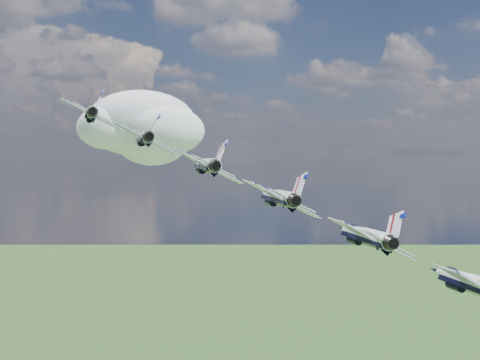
{
  "coord_description": "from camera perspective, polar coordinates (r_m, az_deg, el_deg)",
  "views": [
    {
      "loc": [
        -5.11,
        -69.09,
        152.55
      ],
      "look_at": [
        7.97,
        5.94,
        149.14
      ],
      "focal_mm": 45.0,
      "sensor_mm": 36.0,
      "label": 1
    }
  ],
  "objects": [
    {
      "name": "jet_2",
      "position": [
        79.65,
        -3.28,
        1.45
      ],
      "size": [
        11.36,
        14.74,
        8.04
      ],
      "primitive_type": null,
      "rotation": [
        0.0,
        0.48,
        0.08
      ],
      "color": "silver"
    },
    {
      "name": "cloud_far",
      "position": [
        267.67,
        -9.85,
        4.22
      ],
      "size": [
        68.92,
        54.15,
        27.08
      ],
      "primitive_type": "ellipsoid",
      "color": "white"
    },
    {
      "name": "jet_0",
      "position": [
        95.79,
        -13.84,
        6.06
      ],
      "size": [
        11.36,
        14.74,
        8.04
      ],
      "primitive_type": null,
      "rotation": [
        0.0,
        0.48,
        0.08
      ],
      "color": "white"
    },
    {
      "name": "jet_1",
      "position": [
        87.28,
        -9.04,
        3.99
      ],
      "size": [
        11.36,
        14.74,
        8.04
      ],
      "primitive_type": null,
      "rotation": [
        0.0,
        0.48,
        0.08
      ],
      "color": "white"
    },
    {
      "name": "jet_5",
      "position": [
        64.97,
        20.8,
        -8.95
      ],
      "size": [
        11.36,
        14.74,
        8.04
      ],
      "primitive_type": null,
      "rotation": [
        0.0,
        0.48,
        0.08
      ],
      "color": "white"
    },
    {
      "name": "jet_4",
      "position": [
        68.16,
        11.62,
        -5.11
      ],
      "size": [
        11.36,
        14.74,
        8.04
      ],
      "primitive_type": null,
      "rotation": [
        0.0,
        0.48,
        0.08
      ],
      "color": "white"
    },
    {
      "name": "jet_3",
      "position": [
        73.16,
        3.57,
        -1.58
      ],
      "size": [
        11.36,
        14.74,
        8.04
      ],
      "primitive_type": null,
      "rotation": [
        0.0,
        0.48,
        0.08
      ],
      "color": "white"
    }
  ]
}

